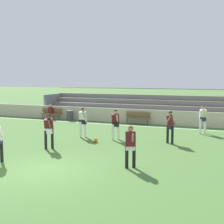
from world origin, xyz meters
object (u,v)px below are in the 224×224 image
trash_bin (70,116)px  player_dark_challenging (116,122)px  bench_near_bin (51,112)px  bench_centre_sideline (138,117)px  player_dark_deep_cover (170,124)px  player_white_wide_right (83,120)px  player_dark_pressing_high (49,128)px  player_white_on_ball (203,117)px  soccer_ball (96,140)px  player_dark_trailing_run (130,143)px  bleacher_stand (155,107)px  spectator_seated (50,111)px

trash_bin → player_dark_challenging: player_dark_challenging is taller
bench_near_bin → bench_centre_sideline: 7.39m
player_dark_challenging → player_dark_deep_cover: 2.97m
trash_bin → player_white_wide_right: size_ratio=0.46×
player_dark_deep_cover → player_dark_pressing_high: (-5.06, -3.44, -0.01)m
player_dark_pressing_high → player_white_on_ball: bearing=48.3°
bench_near_bin → soccer_ball: (7.37, -7.11, -0.44)m
bench_near_bin → trash_bin: bench_near_bin is taller
bench_near_bin → player_dark_trailing_run: (10.60, -10.89, 0.42)m
player_white_on_ball → player_dark_pressing_high: bearing=-131.7°
player_white_wide_right → player_dark_trailing_run: player_white_wide_right is taller
trash_bin → bench_near_bin: bearing=174.0°
bench_centre_sideline → bleacher_stand: bearing=77.9°
bleacher_stand → soccer_ball: size_ratio=87.10×
bench_near_bin → spectator_seated: (-0.00, -0.12, 0.16)m
bench_near_bin → player_dark_challenging: bearing=-36.9°
bench_near_bin → player_dark_deep_cover: size_ratio=1.06×
player_white_on_ball → player_dark_deep_cover: bearing=-108.5°
player_white_wide_right → soccer_ball: bearing=-38.1°
player_dark_challenging → bench_centre_sideline: bearing=96.4°
soccer_ball → player_dark_pressing_high: bearing=-122.3°
bench_centre_sideline → trash_bin: bearing=-178.0°
spectator_seated → bench_centre_sideline: bearing=0.9°
bench_centre_sideline → soccer_ball: bench_centre_sideline is taller
bench_near_bin → bench_centre_sideline: bearing=0.0°
player_dark_challenging → player_white_wide_right: (-1.97, -0.05, 0.03)m
bench_centre_sideline → soccer_ball: 7.12m
spectator_seated → player_white_on_ball: size_ratio=0.71×
trash_bin → player_dark_trailing_run: 13.83m
player_dark_deep_cover → soccer_ball: player_dark_deep_cover is taller
player_white_on_ball → bench_centre_sideline: bearing=154.8°
player_white_on_ball → bench_near_bin: bearing=169.5°
player_dark_pressing_high → bench_centre_sideline: bearing=81.3°
player_dark_deep_cover → player_white_on_ball: 3.81m
bleacher_stand → player_white_on_ball: (4.27, -5.01, -0.03)m
trash_bin → player_dark_trailing_run: bearing=-50.7°
trash_bin → spectator_seated: spectator_seated is taller
player_white_wide_right → player_dark_deep_cover: bearing=2.5°
bench_near_bin → player_dark_deep_cover: player_dark_deep_cover is taller
bench_centre_sideline → trash_bin: bench_centre_sideline is taller
player_white_wide_right → bench_centre_sideline: bearing=78.1°
spectator_seated → bench_near_bin: bearing=90.0°
spectator_seated → player_dark_trailing_run: 15.12m
player_dark_challenging → soccer_ball: player_dark_challenging is taller
trash_bin → player_white_wide_right: 7.31m
bleacher_stand → player_dark_pressing_high: size_ratio=11.43×
player_white_wide_right → player_dark_pressing_high: size_ratio=1.01×
bleacher_stand → player_white_on_ball: 6.58m
player_dark_trailing_run → soccer_ball: bearing=130.5°
player_dark_deep_cover → player_dark_trailing_run: 5.01m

